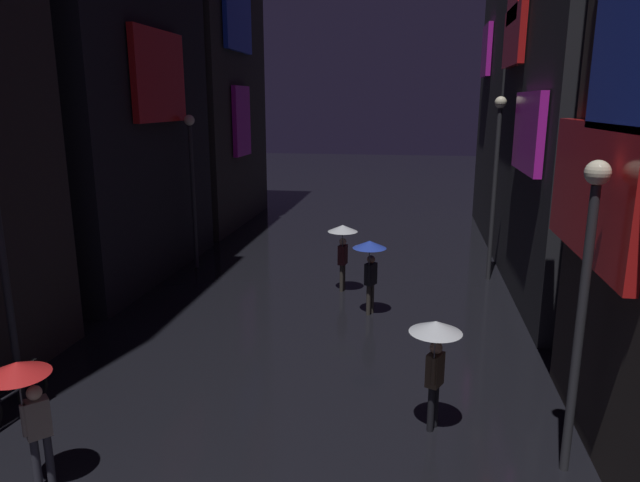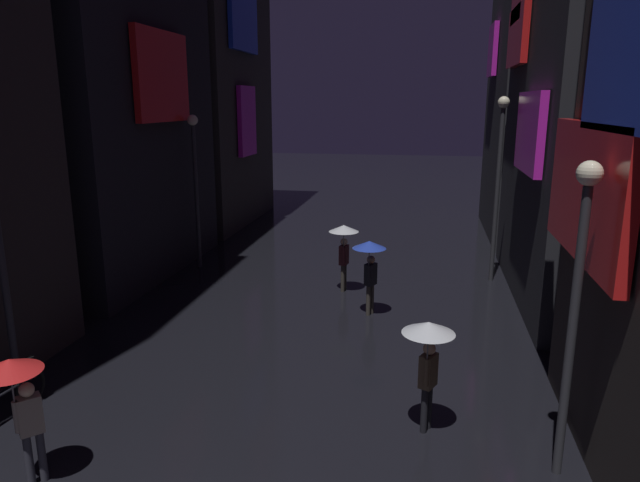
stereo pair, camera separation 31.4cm
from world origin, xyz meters
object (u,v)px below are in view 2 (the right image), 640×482
(streetlamp_right_near, at_px, (577,284))
(pedestrian_near_crossing_clear, at_px, (344,239))
(pedestrian_foreground_left_clear, at_px, (428,346))
(pedestrian_foreground_right_red, at_px, (17,386))
(streetlamp_left_far, at_px, (195,173))
(streetlamp_right_far, at_px, (499,169))
(pedestrian_midstreet_centre_blue, at_px, (370,257))
(bicycle_parked_at_storefront, at_px, (8,399))

(streetlamp_right_near, bearing_deg, pedestrian_near_crossing_clear, 119.52)
(pedestrian_foreground_left_clear, relative_size, streetlamp_right_near, 0.43)
(pedestrian_near_crossing_clear, relative_size, streetlamp_right_near, 0.43)
(streetlamp_right_near, bearing_deg, pedestrian_foreground_left_clear, 160.86)
(pedestrian_foreground_right_red, xyz_separation_m, streetlamp_left_far, (-2.05, 11.75, 1.66))
(streetlamp_left_far, bearing_deg, pedestrian_near_crossing_clear, -18.54)
(pedestrian_near_crossing_clear, xyz_separation_m, pedestrian_foreground_left_clear, (2.52, -7.38, 0.00))
(pedestrian_foreground_right_red, bearing_deg, streetlamp_right_near, 12.98)
(pedestrian_foreground_left_clear, height_order, streetlamp_right_far, streetlamp_right_far)
(pedestrian_foreground_right_red, distance_m, pedestrian_midstreet_centre_blue, 9.16)
(pedestrian_foreground_right_red, relative_size, streetlamp_right_near, 0.43)
(pedestrian_foreground_right_red, bearing_deg, streetlamp_left_far, 99.91)
(pedestrian_foreground_left_clear, xyz_separation_m, pedestrian_midstreet_centre_blue, (-1.55, 5.52, 0.00))
(pedestrian_foreground_right_red, relative_size, pedestrian_midstreet_centre_blue, 1.00)
(pedestrian_foreground_right_red, distance_m, bicycle_parked_at_storefront, 2.66)
(streetlamp_left_far, bearing_deg, streetlamp_right_far, 1.33)
(pedestrian_midstreet_centre_blue, distance_m, streetlamp_right_far, 5.68)
(pedestrian_foreground_right_red, height_order, pedestrian_midstreet_centre_blue, same)
(pedestrian_near_crossing_clear, relative_size, streetlamp_left_far, 0.40)
(pedestrian_midstreet_centre_blue, relative_size, streetlamp_right_near, 0.43)
(pedestrian_foreground_right_red, bearing_deg, bicycle_parked_at_storefront, 135.08)
(bicycle_parked_at_storefront, bearing_deg, pedestrian_foreground_left_clear, 6.84)
(pedestrian_foreground_left_clear, bearing_deg, pedestrian_midstreet_centre_blue, 105.71)
(bicycle_parked_at_storefront, distance_m, streetlamp_right_far, 14.47)
(pedestrian_midstreet_centre_blue, distance_m, streetlamp_left_far, 7.55)
(pedestrian_near_crossing_clear, distance_m, pedestrian_foreground_right_red, 10.49)
(streetlamp_left_far, height_order, streetlamp_right_far, streetlamp_right_far)
(pedestrian_foreground_left_clear, xyz_separation_m, pedestrian_foreground_right_red, (-5.88, -2.55, 0.00))
(pedestrian_near_crossing_clear, distance_m, streetlamp_right_near, 9.42)
(pedestrian_midstreet_centre_blue, bearing_deg, streetlamp_right_far, 47.22)
(pedestrian_foreground_left_clear, height_order, streetlamp_right_near, streetlamp_right_near)
(streetlamp_right_near, bearing_deg, bicycle_parked_at_storefront, -178.88)
(pedestrian_foreground_right_red, xyz_separation_m, streetlamp_right_near, (7.95, 1.83, 1.45))
(pedestrian_foreground_left_clear, xyz_separation_m, bicycle_parked_at_storefront, (-7.53, -0.90, -1.28))
(pedestrian_midstreet_centre_blue, relative_size, streetlamp_right_far, 0.36)
(pedestrian_foreground_left_clear, bearing_deg, streetlamp_right_far, 77.65)
(pedestrian_near_crossing_clear, xyz_separation_m, streetlamp_right_near, (4.59, -8.10, 1.45))
(bicycle_parked_at_storefront, bearing_deg, streetlamp_left_far, 92.28)
(pedestrian_midstreet_centre_blue, bearing_deg, pedestrian_foreground_right_red, -118.21)
(pedestrian_near_crossing_clear, relative_size, bicycle_parked_at_storefront, 1.17)
(streetlamp_right_far, bearing_deg, bicycle_parked_at_storefront, -132.88)
(pedestrian_midstreet_centre_blue, bearing_deg, streetlamp_left_far, 150.04)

